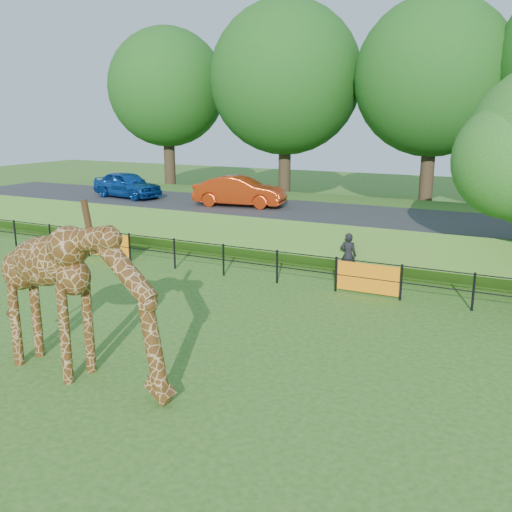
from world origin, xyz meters
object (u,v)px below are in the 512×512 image
object	(u,v)px
giraffe	(79,302)
visitor	(348,255)
car_blue	(127,185)
car_red	(240,191)

from	to	relation	value
giraffe	visitor	distance (m)	10.13
car_blue	visitor	size ratio (longest dim) A/B	2.44
car_blue	giraffe	bearing A→B (deg)	-134.63
giraffe	car_blue	xyz separation A→B (m)	(-9.95, 13.69, 0.38)
visitor	car_blue	bearing A→B (deg)	-26.12
giraffe	visitor	xyz separation A→B (m)	(2.48, 9.79, -0.91)
giraffe	car_blue	distance (m)	16.93
car_blue	car_red	size ratio (longest dim) A/B	0.93
car_red	giraffe	bearing A→B (deg)	-173.72
giraffe	car_red	distance (m)	14.30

